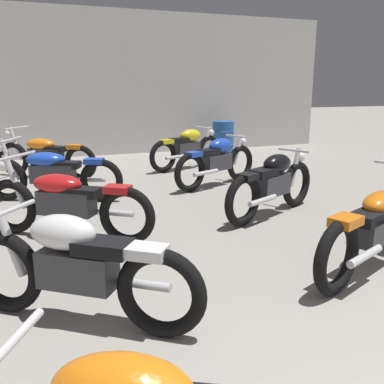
# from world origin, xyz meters

# --- Properties ---
(back_wall) EXTENTS (12.76, 0.24, 3.60)m
(back_wall) POSITION_xyz_m (0.00, 10.82, 1.80)
(back_wall) COLOR #BCBAB7
(back_wall) RESTS_ON ground
(motorcycle_left_row_1) EXTENTS (1.65, 1.26, 0.88)m
(motorcycle_left_row_1) POSITION_xyz_m (-1.46, 2.67, 0.46)
(motorcycle_left_row_1) COLOR black
(motorcycle_left_row_1) RESTS_ON ground
(motorcycle_left_row_2) EXTENTS (1.83, 1.35, 0.97)m
(motorcycle_left_row_2) POSITION_xyz_m (-1.39, 4.61, 0.45)
(motorcycle_left_row_2) COLOR black
(motorcycle_left_row_2) RESTS_ON ground
(motorcycle_left_row_3) EXTENTS (2.04, 1.04, 0.97)m
(motorcycle_left_row_3) POSITION_xyz_m (-1.44, 6.42, 0.45)
(motorcycle_left_row_3) COLOR black
(motorcycle_left_row_3) RESTS_ON ground
(motorcycle_left_row_4) EXTENTS (1.80, 1.40, 0.97)m
(motorcycle_left_row_4) POSITION_xyz_m (-1.46, 8.29, 0.45)
(motorcycle_left_row_4) COLOR black
(motorcycle_left_row_4) RESTS_ON ground
(motorcycle_right_row_1) EXTENTS (2.04, 1.03, 0.97)m
(motorcycle_right_row_1) POSITION_xyz_m (1.35, 2.66, 0.45)
(motorcycle_right_row_1) COLOR black
(motorcycle_right_row_1) RESTS_ON ground
(motorcycle_right_row_2) EXTENTS (1.83, 0.94, 0.88)m
(motorcycle_right_row_2) POSITION_xyz_m (1.34, 4.56, 0.46)
(motorcycle_right_row_2) COLOR black
(motorcycle_right_row_2) RESTS_ON ground
(motorcycle_right_row_3) EXTENTS (1.86, 0.86, 0.88)m
(motorcycle_right_row_3) POSITION_xyz_m (1.36, 6.47, 0.46)
(motorcycle_right_row_3) COLOR black
(motorcycle_right_row_3) RESTS_ON ground
(motorcycle_right_row_4) EXTENTS (1.89, 0.80, 0.88)m
(motorcycle_right_row_4) POSITION_xyz_m (1.44, 8.20, 0.46)
(motorcycle_right_row_4) COLOR black
(motorcycle_right_row_4) RESTS_ON ground
(oil_drum) EXTENTS (0.59, 0.59, 0.85)m
(oil_drum) POSITION_xyz_m (3.07, 9.91, 0.43)
(oil_drum) COLOR #23519E
(oil_drum) RESTS_ON ground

